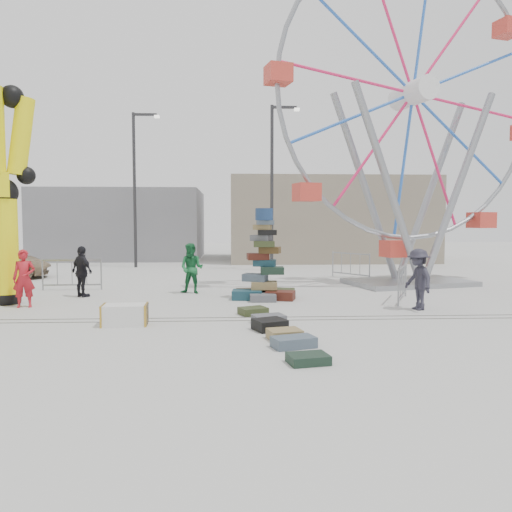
{
  "coord_description": "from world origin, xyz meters",
  "views": [
    {
      "loc": [
        1.0,
        -11.37,
        2.41
      ],
      "look_at": [
        1.68,
        2.08,
        1.47
      ],
      "focal_mm": 35.0,
      "sensor_mm": 36.0,
      "label": 1
    }
  ],
  "objects_px": {
    "pedestrian_red": "(24,278)",
    "pedestrian_black": "(82,272)",
    "lamp_post_right": "(274,179)",
    "barricade_dummy_c": "(72,274)",
    "lamp_post_left": "(136,181)",
    "barricade_wheel_front": "(402,283)",
    "pedestrian_grey": "(418,279)",
    "steamer_trunk": "(125,315)",
    "suitcase_tower": "(264,274)",
    "pedestrian_green": "(192,268)",
    "barricade_wheel_back": "(351,265)",
    "ferris_wheel": "(412,119)"
  },
  "relations": [
    {
      "from": "pedestrian_red",
      "to": "pedestrian_black",
      "type": "bearing_deg",
      "value": 48.28
    },
    {
      "from": "lamp_post_right",
      "to": "barricade_dummy_c",
      "type": "xyz_separation_m",
      "value": [
        -7.68,
        -6.65,
        -3.93
      ]
    },
    {
      "from": "lamp_post_left",
      "to": "barricade_wheel_front",
      "type": "relative_size",
      "value": 4.0
    },
    {
      "from": "pedestrian_grey",
      "to": "pedestrian_black",
      "type": "bearing_deg",
      "value": -117.95
    },
    {
      "from": "steamer_trunk",
      "to": "barricade_dummy_c",
      "type": "distance_m",
      "value": 6.87
    },
    {
      "from": "steamer_trunk",
      "to": "pedestrian_black",
      "type": "xyz_separation_m",
      "value": [
        -2.27,
        4.44,
        0.57
      ]
    },
    {
      "from": "pedestrian_grey",
      "to": "lamp_post_left",
      "type": "bearing_deg",
      "value": -154.77
    },
    {
      "from": "suitcase_tower",
      "to": "pedestrian_black",
      "type": "relative_size",
      "value": 1.73
    },
    {
      "from": "pedestrian_red",
      "to": "pedestrian_green",
      "type": "height_order",
      "value": "pedestrian_green"
    },
    {
      "from": "lamp_post_left",
      "to": "barricade_wheel_back",
      "type": "height_order",
      "value": "lamp_post_left"
    },
    {
      "from": "suitcase_tower",
      "to": "barricade_wheel_front",
      "type": "height_order",
      "value": "suitcase_tower"
    },
    {
      "from": "lamp_post_left",
      "to": "suitcase_tower",
      "type": "bearing_deg",
      "value": -61.56
    },
    {
      "from": "steamer_trunk",
      "to": "pedestrian_red",
      "type": "height_order",
      "value": "pedestrian_red"
    },
    {
      "from": "lamp_post_left",
      "to": "pedestrian_green",
      "type": "xyz_separation_m",
      "value": [
        3.59,
        -9.73,
        -3.64
      ]
    },
    {
      "from": "ferris_wheel",
      "to": "pedestrian_black",
      "type": "bearing_deg",
      "value": 177.93
    },
    {
      "from": "barricade_wheel_back",
      "to": "steamer_trunk",
      "type": "bearing_deg",
      "value": -75.55
    },
    {
      "from": "steamer_trunk",
      "to": "pedestrian_green",
      "type": "relative_size",
      "value": 0.61
    },
    {
      "from": "lamp_post_right",
      "to": "barricade_wheel_front",
      "type": "bearing_deg",
      "value": -72.19
    },
    {
      "from": "barricade_dummy_c",
      "to": "pedestrian_red",
      "type": "height_order",
      "value": "pedestrian_red"
    },
    {
      "from": "barricade_wheel_back",
      "to": "pedestrian_green",
      "type": "distance_m",
      "value": 7.63
    },
    {
      "from": "lamp_post_left",
      "to": "barricade_dummy_c",
      "type": "distance_m",
      "value": 9.53
    },
    {
      "from": "lamp_post_left",
      "to": "pedestrian_grey",
      "type": "height_order",
      "value": "lamp_post_left"
    },
    {
      "from": "barricade_wheel_back",
      "to": "pedestrian_black",
      "type": "xyz_separation_m",
      "value": [
        -9.8,
        -4.78,
        0.26
      ]
    },
    {
      "from": "ferris_wheel",
      "to": "pedestrian_grey",
      "type": "distance_m",
      "value": 7.77
    },
    {
      "from": "pedestrian_grey",
      "to": "barricade_wheel_front",
      "type": "bearing_deg",
      "value": 164.29
    },
    {
      "from": "steamer_trunk",
      "to": "suitcase_tower",
      "type": "bearing_deg",
      "value": 44.13
    },
    {
      "from": "ferris_wheel",
      "to": "pedestrian_green",
      "type": "height_order",
      "value": "ferris_wheel"
    },
    {
      "from": "suitcase_tower",
      "to": "ferris_wheel",
      "type": "bearing_deg",
      "value": 36.85
    },
    {
      "from": "pedestrian_red",
      "to": "barricade_wheel_back",
      "type": "bearing_deg",
      "value": 19.31
    },
    {
      "from": "lamp_post_right",
      "to": "ferris_wheel",
      "type": "distance_m",
      "value": 7.66
    },
    {
      "from": "lamp_post_right",
      "to": "steamer_trunk",
      "type": "distance_m",
      "value": 14.21
    },
    {
      "from": "barricade_dummy_c",
      "to": "lamp_post_right",
      "type": "bearing_deg",
      "value": 38.19
    },
    {
      "from": "pedestrian_green",
      "to": "steamer_trunk",
      "type": "bearing_deg",
      "value": -86.63
    },
    {
      "from": "suitcase_tower",
      "to": "barricade_wheel_front",
      "type": "xyz_separation_m",
      "value": [
        4.16,
        -0.67,
        -0.24
      ]
    },
    {
      "from": "pedestrian_green",
      "to": "pedestrian_grey",
      "type": "relative_size",
      "value": 1.01
    },
    {
      "from": "barricade_wheel_front",
      "to": "lamp_post_right",
      "type": "bearing_deg",
      "value": 43.08
    },
    {
      "from": "lamp_post_right",
      "to": "pedestrian_green",
      "type": "height_order",
      "value": "lamp_post_right"
    },
    {
      "from": "ferris_wheel",
      "to": "pedestrian_red",
      "type": "xyz_separation_m",
      "value": [
        -12.57,
        -4.38,
        -5.42
      ]
    },
    {
      "from": "lamp_post_right",
      "to": "pedestrian_green",
      "type": "xyz_separation_m",
      "value": [
        -3.41,
        -7.73,
        -3.64
      ]
    },
    {
      "from": "barricade_wheel_back",
      "to": "pedestrian_green",
      "type": "relative_size",
      "value": 1.19
    },
    {
      "from": "lamp_post_left",
      "to": "ferris_wheel",
      "type": "relative_size",
      "value": 0.63
    },
    {
      "from": "lamp_post_left",
      "to": "barricade_wheel_back",
      "type": "bearing_deg",
      "value": -29.14
    },
    {
      "from": "barricade_dummy_c",
      "to": "pedestrian_black",
      "type": "height_order",
      "value": "pedestrian_black"
    },
    {
      "from": "pedestrian_red",
      "to": "pedestrian_black",
      "type": "distance_m",
      "value": 2.14
    },
    {
      "from": "pedestrian_black",
      "to": "ferris_wheel",
      "type": "bearing_deg",
      "value": -128.08
    },
    {
      "from": "barricade_wheel_front",
      "to": "pedestrian_grey",
      "type": "bearing_deg",
      "value": -158.41
    },
    {
      "from": "barricade_dummy_c",
      "to": "barricade_wheel_front",
      "type": "xyz_separation_m",
      "value": [
        10.77,
        -2.96,
        0.0
      ]
    },
    {
      "from": "pedestrian_black",
      "to": "steamer_trunk",
      "type": "bearing_deg",
      "value": 156.59
    },
    {
      "from": "barricade_wheel_front",
      "to": "ferris_wheel",
      "type": "bearing_deg",
      "value": 2.61
    },
    {
      "from": "suitcase_tower",
      "to": "barricade_dummy_c",
      "type": "relative_size",
      "value": 1.41
    }
  ]
}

